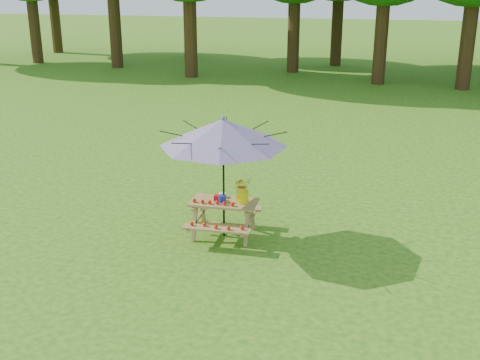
# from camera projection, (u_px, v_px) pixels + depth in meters

# --- Properties ---
(picnic_table) EXTENTS (1.20, 1.32, 0.67)m
(picnic_table) POSITION_uv_depth(u_px,v_px,m) (224.00, 219.00, 10.96)
(picnic_table) COLOR #9C8146
(picnic_table) RESTS_ON ground
(patio_umbrella) EXTENTS (2.63, 2.63, 2.26)m
(patio_umbrella) POSITION_uv_depth(u_px,v_px,m) (223.00, 133.00, 10.43)
(patio_umbrella) COLOR black
(patio_umbrella) RESTS_ON ground
(produce_bins) EXTENTS (0.23, 0.38, 0.13)m
(produce_bins) POSITION_uv_depth(u_px,v_px,m) (221.00, 198.00, 10.88)
(produce_bins) COLOR red
(produce_bins) RESTS_ON picnic_table
(tomatoes_row) EXTENTS (0.77, 0.13, 0.07)m
(tomatoes_row) POSITION_uv_depth(u_px,v_px,m) (213.00, 202.00, 10.70)
(tomatoes_row) COLOR red
(tomatoes_row) RESTS_ON picnic_table
(flower_bucket) EXTENTS (0.38, 0.36, 0.49)m
(flower_bucket) POSITION_uv_depth(u_px,v_px,m) (243.00, 189.00, 10.71)
(flower_bucket) COLOR yellow
(flower_bucket) RESTS_ON picnic_table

